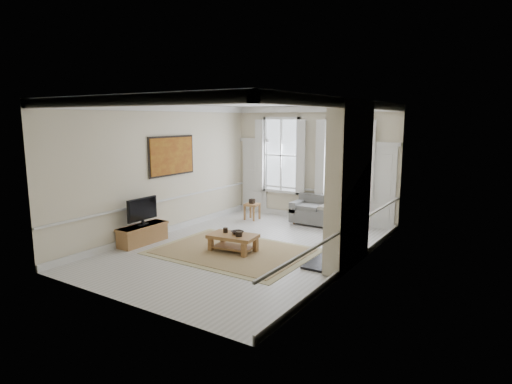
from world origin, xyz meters
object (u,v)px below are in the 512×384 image
Objects in this scene: sofa at (322,213)px; coffee_table at (233,238)px; tv_stand at (143,234)px; side_table at (252,207)px.

coffee_table is at bearing -100.88° from sofa.
tv_stand is at bearing -171.02° from coffee_table.
sofa is 1.31× the size of tv_stand.
sofa is 3.54m from coffee_table.
coffee_table is at bearing -64.53° from side_table.
sofa is 5.06m from tv_stand.
side_table is 3.22m from coffee_table.
sofa is 2.13m from side_table.
sofa is at bearing 71.69° from coffee_table.
side_table is 0.43× the size of coffee_table.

